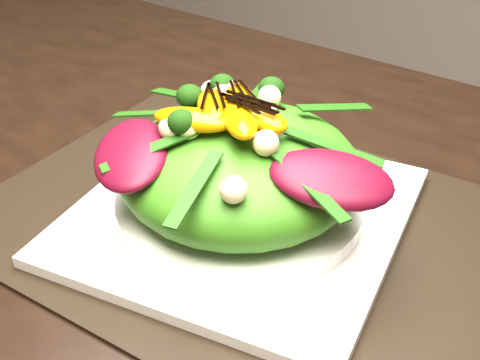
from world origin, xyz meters
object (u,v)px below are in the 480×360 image
Objects in this scene: dining_table at (19,177)px; plate_base at (240,214)px; salad_bowl at (240,202)px; orange_segment at (251,100)px; lettuce_mound at (240,167)px; placemat at (240,221)px.

plate_base is at bearing 11.80° from dining_table.
salad_bowl is 3.33× the size of orange_segment.
dining_table is at bearing -168.20° from plate_base.
lettuce_mound is at bearing -70.15° from orange_segment.
lettuce_mound is (0.00, 0.00, 0.04)m from salad_bowl.
salad_bowl is at bearing -70.15° from orange_segment.
orange_segment is at bearing 109.85° from salad_bowl.
plate_base is (0.24, 0.05, 0.03)m from dining_table.
orange_segment is (-0.01, 0.03, 0.08)m from salad_bowl.
salad_bowl is at bearing 0.00° from plate_base.
dining_table is at bearing -168.20° from salad_bowl.
placemat is at bearing 0.00° from salad_bowl.
dining_table is 3.62× the size of placemat.
dining_table is 7.92× the size of lettuce_mound.
orange_segment is at bearing 109.85° from plate_base.
placemat is 6.93× the size of orange_segment.
lettuce_mound is at bearing 0.00° from placemat.
orange_segment reaches higher than placemat.
salad_bowl is at bearing 0.00° from lettuce_mound.
dining_table reaches higher than placemat.
placemat is at bearing 11.80° from dining_table.
dining_table is 25.06× the size of orange_segment.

